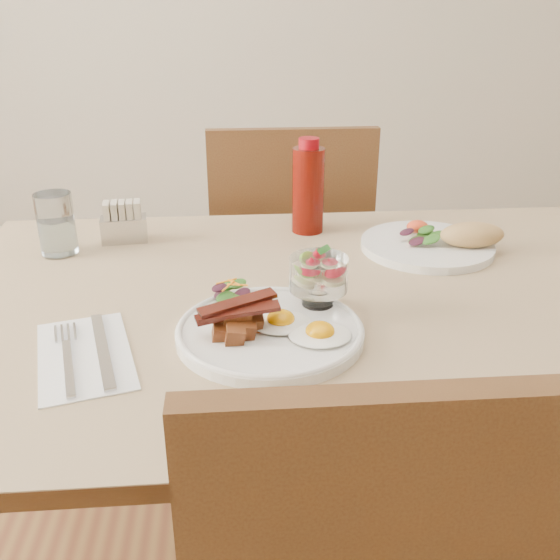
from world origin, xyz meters
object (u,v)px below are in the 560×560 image
Objects in this scene: fruit_cup at (318,274)px; ketchup_bottle at (308,189)px; chair_far at (288,265)px; water_glass at (57,228)px; table at (323,339)px; second_plate at (438,242)px; hot_sauce_bottle at (314,201)px; main_plate at (270,332)px; sugar_caddy at (124,224)px.

ketchup_bottle reaches higher than fruit_cup.
water_glass is (-0.50, -0.43, 0.28)m from chair_far.
fruit_cup is (-0.02, -0.07, 0.16)m from table.
fruit_cup is 0.38m from second_plate.
ketchup_bottle is at bearing -123.51° from hot_sauce_bottle.
main_plate is at bearing -97.27° from chair_far.
hot_sauce_bottle is 0.54m from water_glass.
ketchup_bottle is 1.65× the size of water_glass.
water_glass is at bearing -169.94° from ketchup_bottle.
hot_sauce_bottle reaches higher than second_plate.
chair_far reaches higher than table.
table is 0.33m from second_plate.
ketchup_bottle is at bearing 151.28° from second_plate.
main_plate is (-0.10, -0.81, 0.24)m from chair_far.
water_glass reaches higher than fruit_cup.
fruit_cup reaches higher than main_plate.
ketchup_bottle is at bearing -1.65° from sugar_caddy.
table is at bearing -91.68° from ketchup_bottle.
chair_far is at bearing 91.56° from ketchup_bottle.
sugar_caddy is at bearing 122.52° from main_plate.
table is at bearing -144.15° from second_plate.
main_plate is at bearing -104.88° from hot_sauce_bottle.
ketchup_bottle reaches higher than water_glass.
ketchup_bottle is (0.03, 0.39, 0.03)m from fruit_cup.
main_plate is 2.29× the size of hot_sauce_bottle.
hot_sauce_bottle is at bearing 75.12° from main_plate.
main_plate is 2.88× the size of sugar_caddy.
sugar_caddy is (-0.40, -0.06, -0.02)m from hot_sauce_bottle.
hot_sauce_bottle is (0.03, -0.32, 0.29)m from chair_far.
sugar_caddy is at bearing -135.14° from chair_far.
ketchup_bottle is 2.07× the size of sugar_caddy.
main_plate is (-0.10, -0.14, 0.10)m from table.
main_plate is 0.12m from fruit_cup.
table is at bearing -43.65° from sugar_caddy.
hot_sauce_bottle is (0.02, 0.03, -0.04)m from ketchup_bottle.
sugar_caddy is at bearing -175.44° from ketchup_bottle.
fruit_cup is (-0.02, -0.73, 0.30)m from chair_far.
second_plate is (0.26, -0.48, 0.24)m from chair_far.
water_glass reaches higher than second_plate.
fruit_cup is 0.51m from sugar_caddy.
sugar_caddy is (-0.38, 0.29, 0.13)m from table.
table is at bearing -94.43° from hot_sauce_bottle.
sugar_caddy is (-0.63, 0.10, 0.02)m from second_plate.
chair_far is 3.33× the size of second_plate.
table is 0.56m from water_glass.
second_plate is at bearing 42.31° from main_plate.
sugar_caddy reaches higher than table.
main_plate reaches higher than table.
ketchup_bottle reaches higher than chair_far.
hot_sauce_bottle is at bearing 144.83° from second_plate.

